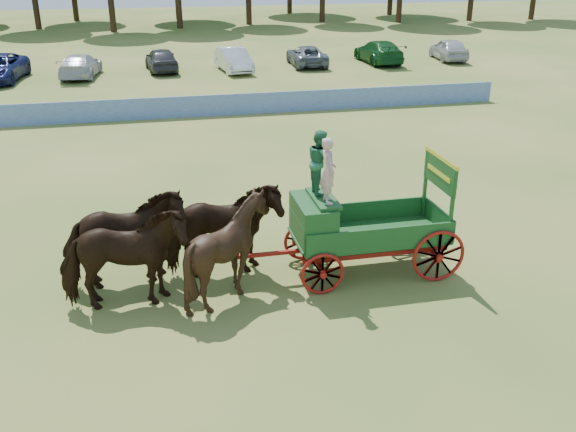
{
  "coord_description": "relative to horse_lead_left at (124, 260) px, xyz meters",
  "views": [
    {
      "loc": [
        -6.28,
        -13.46,
        7.85
      ],
      "look_at": [
        -2.9,
        1.65,
        1.3
      ],
      "focal_mm": 40.0,
      "sensor_mm": 36.0,
      "label": 1
    }
  ],
  "objects": [
    {
      "name": "sponsor_banner",
      "position": [
        6.09,
        17.9,
        -0.71
      ],
      "size": [
        26.0,
        0.08,
        1.05
      ],
      "primitive_type": "cube",
      "color": "#1B3E96",
      "rests_on": "ground"
    },
    {
      "name": "parked_cars",
      "position": [
        2.49,
        30.27,
        -0.47
      ],
      "size": [
        44.08,
        7.35,
        1.63
      ],
      "color": "silver",
      "rests_on": "ground"
    },
    {
      "name": "horse_wheel_right",
      "position": [
        2.4,
        1.1,
        0.0
      ],
      "size": [
        2.99,
        1.46,
        2.48
      ],
      "primitive_type": "imported",
      "rotation": [
        0.0,
        0.0,
        1.61
      ],
      "color": "black",
      "rests_on": "ground"
    },
    {
      "name": "horse_lead_right",
      "position": [
        0.0,
        1.1,
        0.0
      ],
      "size": [
        3.08,
        1.69,
        2.48
      ],
      "primitive_type": "imported",
      "rotation": [
        0.0,
        0.0,
        1.7
      ],
      "color": "black",
      "rests_on": "ground"
    },
    {
      "name": "ground",
      "position": [
        7.09,
        -0.1,
        -1.24
      ],
      "size": [
        160.0,
        160.0,
        0.0
      ],
      "primitive_type": "plane",
      "color": "olive",
      "rests_on": "ground"
    },
    {
      "name": "horse_lead_left",
      "position": [
        0.0,
        0.0,
        0.0
      ],
      "size": [
        2.94,
        1.36,
        2.48
      ],
      "primitive_type": "imported",
      "rotation": [
        0.0,
        0.0,
        1.58
      ],
      "color": "black",
      "rests_on": "ground"
    },
    {
      "name": "farm_dray",
      "position": [
        5.35,
        0.58,
        0.43
      ],
      "size": [
        6.0,
        2.0,
        3.76
      ],
      "color": "#9F110F",
      "rests_on": "ground"
    },
    {
      "name": "horse_wheel_left",
      "position": [
        2.4,
        0.0,
        0.0
      ],
      "size": [
        2.35,
        2.11,
        2.48
      ],
      "primitive_type": "imported",
      "rotation": [
        0.0,
        0.0,
        1.52
      ],
      "color": "black",
      "rests_on": "ground"
    }
  ]
}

